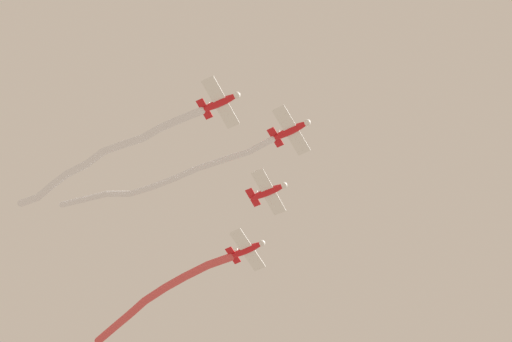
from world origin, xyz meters
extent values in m
ellipsoid|color=red|center=(4.01, -0.20, 83.41)|extent=(4.00, 2.66, 0.84)
sphere|color=white|center=(2.29, -1.11, 83.41)|extent=(0.96, 0.96, 0.71)
ellipsoid|color=black|center=(3.56, -0.44, 83.72)|extent=(1.16, 0.97, 0.45)
cube|color=white|center=(3.89, -0.26, 83.30)|extent=(4.03, 5.91, 0.11)
cube|color=red|center=(5.52, 0.61, 83.48)|extent=(1.78, 2.42, 0.09)
cube|color=white|center=(5.45, 0.57, 83.92)|extent=(0.87, 0.54, 1.15)
cylinder|color=white|center=(7.16, 1.34, 83.49)|extent=(3.02, 1.76, 0.93)
cylinder|color=white|center=(9.64, 2.71, 83.67)|extent=(2.66, 2.12, 0.81)
cylinder|color=white|center=(12.09, 4.40, 83.82)|extent=(3.06, 2.35, 0.84)
cylinder|color=white|center=(14.62, 5.91, 84.04)|extent=(2.79, 1.81, 0.97)
cylinder|color=white|center=(17.09, 7.22, 84.36)|extent=(2.92, 1.96, 1.06)
cylinder|color=white|center=(19.52, 8.67, 84.72)|extent=(2.80, 2.07, 1.08)
cylinder|color=white|center=(21.64, 10.42, 85.26)|extent=(2.56, 2.47, 1.49)
cylinder|color=white|center=(23.64, 12.26, 85.74)|extent=(2.59, 2.18, 0.94)
cylinder|color=white|center=(25.91, 13.93, 86.15)|extent=(2.95, 2.23, 1.31)
sphere|color=white|center=(5.81, 0.77, 83.36)|extent=(0.66, 0.66, 0.66)
sphere|color=white|center=(8.52, 1.92, 83.61)|extent=(0.66, 0.66, 0.66)
sphere|color=white|center=(10.76, 3.49, 83.74)|extent=(0.66, 0.66, 0.66)
sphere|color=white|center=(13.41, 5.30, 83.90)|extent=(0.66, 0.66, 0.66)
sphere|color=white|center=(15.83, 6.53, 84.18)|extent=(0.66, 0.66, 0.66)
sphere|color=white|center=(18.34, 7.91, 84.54)|extent=(0.66, 0.66, 0.66)
sphere|color=white|center=(20.69, 9.42, 84.91)|extent=(0.66, 0.66, 0.66)
sphere|color=white|center=(22.58, 11.42, 85.62)|extent=(0.66, 0.66, 0.66)
sphere|color=white|center=(24.69, 13.09, 85.86)|extent=(0.66, 0.66, 0.66)
sphere|color=white|center=(27.13, 14.77, 86.44)|extent=(0.66, 0.66, 0.66)
ellipsoid|color=red|center=(11.49, -2.39, 83.41)|extent=(3.94, 2.83, 0.84)
sphere|color=white|center=(9.81, -3.40, 83.41)|extent=(0.98, 0.98, 0.71)
ellipsoid|color=black|center=(11.05, -2.66, 83.72)|extent=(1.16, 1.01, 0.45)
cube|color=white|center=(11.37, -2.46, 83.30)|extent=(4.27, 5.82, 0.11)
cube|color=red|center=(12.96, -1.51, 83.48)|extent=(1.87, 2.39, 0.09)
cube|color=white|center=(12.89, -1.55, 83.92)|extent=(0.85, 0.58, 1.15)
ellipsoid|color=red|center=(5.41, 7.47, 83.71)|extent=(3.94, 2.82, 0.84)
sphere|color=white|center=(3.73, 6.47, 83.71)|extent=(0.98, 0.98, 0.71)
ellipsoid|color=black|center=(4.97, 7.21, 84.02)|extent=(1.16, 1.00, 0.45)
cube|color=white|center=(5.29, 7.40, 83.60)|extent=(4.26, 5.82, 0.11)
cube|color=red|center=(6.88, 8.36, 83.78)|extent=(1.87, 2.39, 0.09)
cube|color=white|center=(6.81, 8.31, 84.22)|extent=(0.85, 0.57, 1.15)
cylinder|color=white|center=(8.17, 9.04, 83.93)|extent=(2.58, 1.76, 1.43)
cylinder|color=white|center=(10.46, 10.16, 84.52)|extent=(3.08, 1.97, 1.49)
cylinder|color=white|center=(12.99, 11.19, 85.21)|extent=(2.98, 1.60, 1.61)
cylinder|color=white|center=(15.32, 12.24, 85.84)|extent=(2.74, 1.99, 1.40)
cylinder|color=white|center=(17.48, 13.50, 86.35)|extent=(2.75, 1.96, 1.39)
cylinder|color=white|center=(19.85, 14.51, 86.69)|extent=(2.85, 1.57, 1.00)
cylinder|color=white|center=(22.39, 15.49, 86.94)|extent=(2.97, 1.90, 1.20)
cylinder|color=white|center=(24.74, 16.40, 87.17)|extent=(2.44, 1.45, 0.92)
cylinder|color=white|center=(27.15, 17.05, 87.35)|extent=(2.94, 1.43, 1.10)
cylinder|color=white|center=(29.56, 17.96, 87.74)|extent=(2.71, 1.92, 1.39)
sphere|color=white|center=(7.16, 8.52, 83.66)|extent=(0.82, 0.82, 0.82)
sphere|color=white|center=(9.18, 9.55, 84.21)|extent=(0.82, 0.82, 0.82)
sphere|color=white|center=(11.74, 10.78, 84.82)|extent=(0.82, 0.82, 0.82)
sphere|color=white|center=(14.24, 11.60, 85.59)|extent=(0.82, 0.82, 0.82)
sphere|color=white|center=(16.39, 12.88, 86.10)|extent=(0.82, 0.82, 0.82)
sphere|color=white|center=(18.57, 14.12, 86.60)|extent=(0.82, 0.82, 0.82)
sphere|color=white|center=(21.13, 14.91, 86.77)|extent=(0.82, 0.82, 0.82)
sphere|color=white|center=(23.66, 16.07, 87.12)|extent=(0.82, 0.82, 0.82)
sphere|color=white|center=(25.82, 16.73, 87.21)|extent=(0.82, 0.82, 0.82)
sphere|color=white|center=(28.49, 17.36, 87.48)|extent=(0.82, 0.82, 0.82)
sphere|color=white|center=(30.63, 18.56, 87.99)|extent=(0.82, 0.82, 0.82)
ellipsoid|color=red|center=(18.96, -4.59, 83.11)|extent=(3.99, 2.69, 0.84)
sphere|color=white|center=(17.25, -5.52, 83.11)|extent=(0.96, 0.96, 0.71)
ellipsoid|color=black|center=(18.51, -4.83, 83.42)|extent=(1.16, 0.98, 0.45)
cube|color=white|center=(18.84, -4.66, 83.00)|extent=(4.06, 5.89, 0.11)
cube|color=red|center=(20.47, -3.77, 83.18)|extent=(1.79, 2.42, 0.09)
cube|color=white|center=(20.40, -3.81, 83.62)|extent=(0.87, 0.54, 1.15)
cylinder|color=#DB4C4C|center=(21.98, -2.89, 83.15)|extent=(2.96, 2.22, 1.12)
cylinder|color=#DB4C4C|center=(24.56, -1.45, 83.12)|extent=(3.22, 2.24, 1.18)
cylinder|color=#DB4C4C|center=(27.26, -0.24, 83.09)|extent=(3.06, 1.82, 1.11)
cylinder|color=#DB4C4C|center=(30.12, 0.73, 83.20)|extent=(3.30, 1.83, 0.93)
cylinder|color=#DB4C4C|center=(32.94, 1.50, 83.09)|extent=(2.91, 1.46, 1.17)
cylinder|color=#DB4C4C|center=(35.70, 2.02, 83.09)|extent=(3.09, 1.35, 1.17)
cylinder|color=#DB4C4C|center=(38.52, 2.55, 83.15)|extent=(3.01, 1.49, 1.06)
sphere|color=#DB4C4C|center=(20.76, -3.61, 83.06)|extent=(0.90, 0.90, 0.90)
sphere|color=#DB4C4C|center=(23.20, -2.17, 83.25)|extent=(0.90, 0.90, 0.90)
sphere|color=#DB4C4C|center=(25.92, -0.73, 83.00)|extent=(0.90, 0.90, 0.90)
sphere|color=#DB4C4C|center=(28.61, 0.24, 83.19)|extent=(0.90, 0.90, 0.90)
sphere|color=#DB4C4C|center=(31.62, 1.21, 83.21)|extent=(0.90, 0.90, 0.90)
sphere|color=#DB4C4C|center=(34.26, 1.79, 82.96)|extent=(0.90, 0.90, 0.90)
sphere|color=#DB4C4C|center=(37.13, 2.25, 83.22)|extent=(0.90, 0.90, 0.90)
sphere|color=#DB4C4C|center=(39.91, 2.86, 83.07)|extent=(0.90, 0.90, 0.90)
camera|label=1|loc=(-29.44, 25.99, 6.11)|focal=60.52mm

